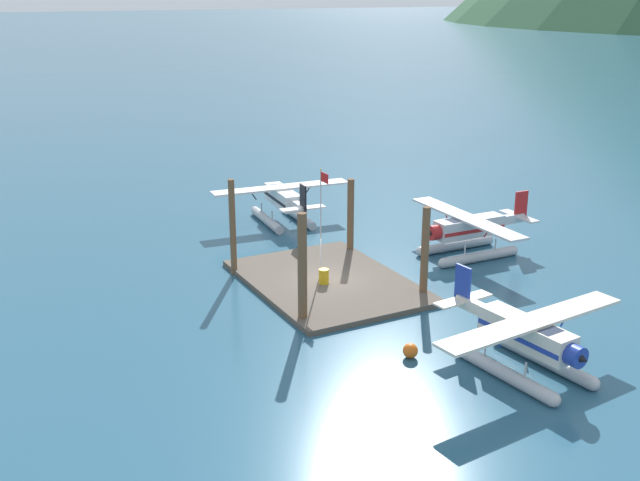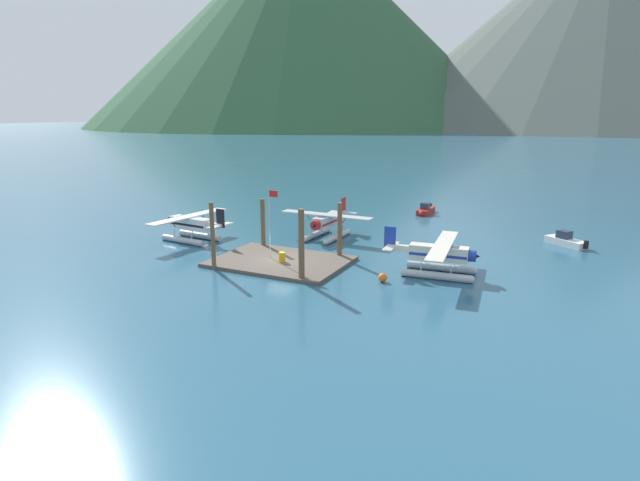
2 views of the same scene
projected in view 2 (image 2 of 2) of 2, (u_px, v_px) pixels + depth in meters
name	position (u px, v px, depth m)	size (l,w,h in m)	color
ground_plane	(280.00, 263.00, 46.68)	(1200.00, 1200.00, 0.00)	#285670
dock_platform	(280.00, 261.00, 46.65)	(11.85, 8.51, 0.30)	brown
piling_near_left	(213.00, 236.00, 44.11)	(0.38, 0.38, 5.90)	brown
piling_near_right	(301.00, 246.00, 40.96)	(0.49, 0.49, 5.93)	brown
piling_far_left	(263.00, 223.00, 51.42)	(0.44, 0.44, 4.97)	brown
piling_far_right	(340.00, 231.00, 47.71)	(0.44, 0.44, 5.23)	brown
flagpole	(271.00, 216.00, 46.22)	(0.95, 0.10, 6.41)	silver
fuel_drum	(282.00, 257.00, 45.88)	(0.62, 0.62, 0.88)	gold
mooring_buoy	(383.00, 278.00, 41.40)	(0.72, 0.72, 0.72)	orange
mountain_ridge_centre_peak	(303.00, 24.00, 476.54)	(396.06, 396.06, 185.24)	#2D5638
mountain_ridge_east_peak	(603.00, 24.00, 425.08)	(392.08, 392.08, 167.79)	#4C5651
seaplane_cream_stbd_fwd	(439.00, 257.00, 42.83)	(7.96, 10.49, 3.84)	#B7BABF
seaplane_white_port_fwd	(191.00, 226.00, 54.33)	(7.96, 10.48, 3.84)	#B7BABF
seaplane_silver_bow_centre	(327.00, 224.00, 55.55)	(10.43, 7.98, 3.84)	#B7BABF
boat_white_open_east	(565.00, 241.00, 52.83)	(4.24, 3.75, 1.50)	silver
boat_red_open_north	(425.00, 210.00, 69.22)	(1.57, 4.89, 1.50)	#B2231E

